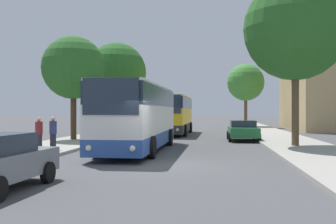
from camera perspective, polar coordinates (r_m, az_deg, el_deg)
name	(u,v)px	position (r m, az deg, el deg)	size (l,w,h in m)	color
ground_plane	(159,165)	(15.45, -1.25, -7.67)	(300.00, 300.00, 0.00)	#4C4C4F
bus_front	(139,116)	(20.68, -4.29, -0.60)	(2.83, 11.13, 3.42)	#2D519E
bus_middle	(174,114)	(34.88, 0.83, -0.32)	(2.91, 10.22, 3.36)	#2D2D2D
parked_car_right_near	(243,130)	(28.12, 10.81, -2.57)	(2.16, 4.33, 1.43)	#236B38
pedestrian_waiting_far	(39,134)	(20.36, -18.23, -3.03)	(0.36, 0.36, 1.63)	#23232D
pedestrian_walking_back	(53,133)	(20.70, -16.34, -2.95)	(0.36, 0.36, 1.66)	#23232D
tree_left_near	(116,73)	(33.93, -7.48, 5.68)	(5.09, 5.09, 7.76)	#513D23
tree_left_far	(73,68)	(27.87, -13.56, 6.23)	(4.32, 4.32, 7.07)	#47331E
tree_right_near	(246,82)	(50.51, 11.21, 4.23)	(4.65, 4.65, 7.86)	brown
tree_right_mid	(295,29)	(23.68, 18.00, 11.37)	(5.80, 5.80, 9.48)	brown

